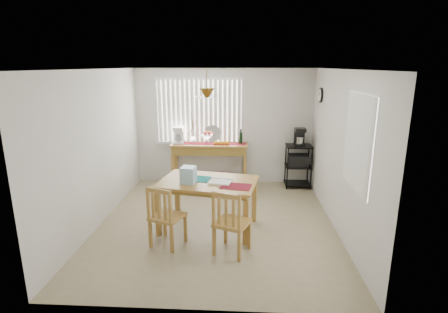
# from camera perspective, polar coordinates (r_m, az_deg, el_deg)

# --- Properties ---
(ground) EXTENTS (4.00, 4.50, 0.01)m
(ground) POSITION_cam_1_polar(r_m,az_deg,el_deg) (6.20, -1.22, -10.77)
(ground) COLOR tan
(room_shell) EXTENTS (4.20, 4.70, 2.70)m
(room_shell) POSITION_cam_1_polar(r_m,az_deg,el_deg) (5.69, -1.28, 4.90)
(room_shell) COLOR silver
(room_shell) RESTS_ON ground
(sideboard) EXTENTS (1.71, 0.48, 0.96)m
(sideboard) POSITION_cam_1_polar(r_m,az_deg,el_deg) (7.85, -2.30, 0.39)
(sideboard) COLOR #AA7D39
(sideboard) RESTS_ON ground
(sideboard_items) EXTENTS (1.63, 0.41, 0.74)m
(sideboard_items) POSITION_cam_1_polar(r_m,az_deg,el_deg) (7.81, -4.36, 3.19)
(sideboard_items) COLOR maroon
(sideboard_items) RESTS_ON sideboard
(wire_cart) EXTENTS (0.56, 0.45, 0.95)m
(wire_cart) POSITION_cam_1_polar(r_m,az_deg,el_deg) (7.95, 12.03, -0.87)
(wire_cart) COLOR black
(wire_cart) RESTS_ON ground
(cart_items) EXTENTS (0.22, 0.27, 0.39)m
(cart_items) POSITION_cam_1_polar(r_m,az_deg,el_deg) (7.83, 12.24, 3.09)
(cart_items) COLOR black
(cart_items) RESTS_ON wire_cart
(dining_table) EXTENTS (1.70, 1.25, 0.83)m
(dining_table) POSITION_cam_1_polar(r_m,az_deg,el_deg) (5.75, -2.62, -4.89)
(dining_table) COLOR #AA7D39
(dining_table) RESTS_ON ground
(table_items) EXTENTS (1.19, 0.75, 0.27)m
(table_items) POSITION_cam_1_polar(r_m,az_deg,el_deg) (5.60, -4.50, -3.33)
(table_items) COLOR #14706D
(table_items) RESTS_ON dining_table
(chair_left) EXTENTS (0.58, 0.58, 0.96)m
(chair_left) POSITION_cam_1_polar(r_m,az_deg,el_deg) (5.35, -9.48, -9.66)
(chair_left) COLOR #AA7D39
(chair_left) RESTS_ON ground
(chair_right) EXTENTS (0.59, 0.59, 0.98)m
(chair_right) POSITION_cam_1_polar(r_m,az_deg,el_deg) (5.06, 1.14, -10.80)
(chair_right) COLOR #AA7D39
(chair_right) RESTS_ON ground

